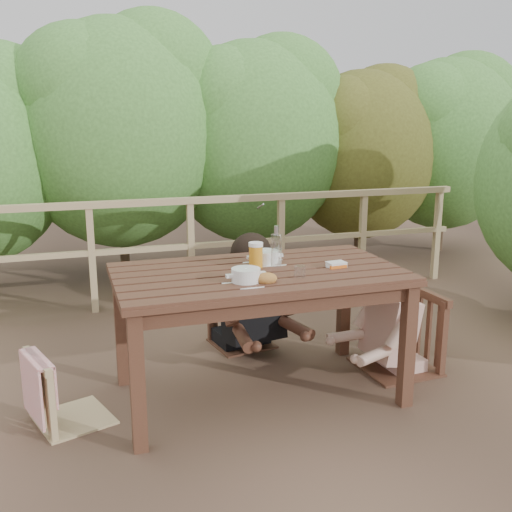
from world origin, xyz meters
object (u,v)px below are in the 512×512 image
object	(u,v)px
beer_glass	(256,256)
bottle	(276,247)
tumbler	(300,273)
butter_tub	(336,266)
diner_right	(404,286)
chair_far	(241,291)
soup_near	(246,276)
table	(258,335)
soup_far	(265,258)
bread_roll	(267,279)
chair_left	(69,354)
chair_right	(399,298)
woman	(241,258)

from	to	relation	value
beer_glass	bottle	xyz separation A→B (m)	(0.13, -0.02, 0.05)
tumbler	butter_tub	distance (m)	0.33
diner_right	butter_tub	xyz separation A→B (m)	(-0.59, -0.15, 0.23)
chair_far	soup_near	bearing A→B (deg)	-114.95
beer_glass	table	bearing A→B (deg)	-94.89
table	bottle	distance (m)	0.56
beer_glass	bottle	bearing A→B (deg)	-8.35
soup_far	bread_roll	world-z (taller)	soup_far
beer_glass	chair_left	bearing A→B (deg)	-177.55
bread_roll	butter_tub	bearing A→B (deg)	19.25
chair_far	diner_right	bearing A→B (deg)	-48.82
soup_near	tumbler	bearing A→B (deg)	0.29
bread_roll	soup_far	bearing A→B (deg)	72.16
chair_right	diner_right	xyz separation A→B (m)	(0.03, 0.00, 0.08)
table	chair_left	world-z (taller)	chair_left
soup_far	bottle	xyz separation A→B (m)	(0.04, -0.11, 0.09)
table	chair_right	world-z (taller)	chair_right
tumbler	butter_tub	bearing A→B (deg)	23.81
chair_right	bread_roll	size ratio (longest dim) A/B	8.55
chair_far	bread_roll	distance (m)	1.19
table	chair_left	size ratio (longest dim) A/B	2.10
chair_right	bottle	bearing A→B (deg)	-92.02
bread_roll	chair_right	bearing A→B (deg)	17.24
chair_far	beer_glass	size ratio (longest dim) A/B	4.98
bread_roll	tumbler	bearing A→B (deg)	12.67
table	chair_far	size ratio (longest dim) A/B	2.02
table	woman	bearing A→B (deg)	80.60
beer_glass	woman	bearing A→B (deg)	80.19
woman	diner_right	world-z (taller)	woman
chair_left	chair_right	size ratio (longest dim) A/B	0.80
soup_far	diner_right	bearing A→B (deg)	-5.45
chair_right	butter_tub	distance (m)	0.66
chair_right	soup_near	world-z (taller)	chair_right
table	diner_right	distance (m)	1.10
table	beer_glass	size ratio (longest dim) A/B	10.03
table	bottle	bearing A→B (deg)	21.96
chair_far	diner_right	xyz separation A→B (m)	(0.93, -0.76, 0.17)
diner_right	beer_glass	world-z (taller)	diner_right
chair_right	soup_far	bearing A→B (deg)	-98.73
chair_far	bread_roll	bearing A→B (deg)	-108.91
bread_roll	table	bearing A→B (deg)	81.47
chair_left	beer_glass	bearing A→B (deg)	-106.13
chair_left	tumbler	bearing A→B (deg)	-118.83
table	diner_right	size ratio (longest dim) A/B	1.45
chair_left	chair_far	world-z (taller)	chair_far
soup_near	soup_far	size ratio (longest dim) A/B	0.98
soup_near	woman	bearing A→B (deg)	74.87
chair_right	bread_roll	world-z (taller)	chair_right
table	chair_far	xyz separation A→B (m)	(0.14, 0.84, 0.03)
diner_right	butter_tub	bearing A→B (deg)	101.46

